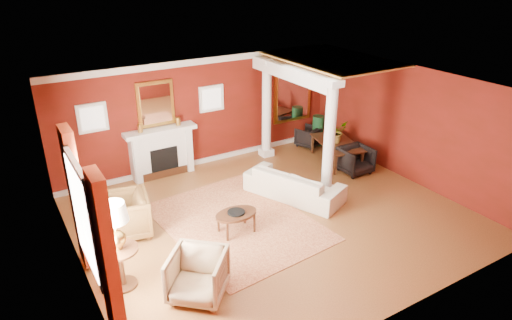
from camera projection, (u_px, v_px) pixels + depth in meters
ground at (274, 217)px, 10.04m from camera, size 8.00×8.00×0.00m
room_shell at (276, 131)px, 9.22m from camera, size 8.04×7.04×2.92m
fireplace at (162, 152)px, 11.76m from camera, size 1.85×0.42×1.29m
overmantel_mirror at (156, 104)px, 11.35m from camera, size 0.95×0.07×1.15m
flank_window_left at (92, 118)px, 10.67m from camera, size 0.70×0.07×0.70m
flank_window_right at (212, 98)px, 12.14m from camera, size 0.70×0.07×0.70m
left_window at (89, 223)px, 7.15m from camera, size 0.21×2.55×2.60m
column_front at (329, 138)px, 10.50m from camera, size 0.36×0.36×2.80m
column_back at (267, 108)px, 12.61m from camera, size 0.36×0.36×2.80m
header_beam at (291, 73)px, 11.27m from camera, size 0.30×3.20×0.32m
amber_ceiling at (332, 59)px, 11.59m from camera, size 2.30×3.40×0.04m
dining_mirror at (293, 94)px, 13.48m from camera, size 1.30×0.07×1.70m
chandelier at (330, 82)px, 11.91m from camera, size 0.60×0.62×0.75m
crown_trim at (201, 61)px, 11.60m from camera, size 8.00×0.08×0.16m
base_trim at (206, 160)px, 12.72m from camera, size 8.00×0.08×0.12m
rug at (237, 222)px, 9.85m from camera, size 3.12×3.97×0.01m
sofa at (294, 179)px, 10.72m from camera, size 1.55×2.43×0.92m
armchair_leopard at (124, 213)px, 9.23m from camera, size 1.07×1.12×0.99m
armchair_stripe at (197, 273)px, 7.54m from camera, size 1.21×1.21×0.91m
coffee_table at (236, 215)px, 9.33m from camera, size 0.90×0.90×0.46m
coffee_book at (234, 208)px, 9.28m from camera, size 0.16×0.02×0.22m
side_table at (116, 231)px, 7.50m from camera, size 0.65×0.65×1.64m
dining_table at (338, 146)px, 12.58m from camera, size 1.00×1.78×0.94m
dining_chair_near at (356, 159)px, 11.98m from camera, size 0.78×0.73×0.78m
dining_chair_far at (309, 136)px, 13.71m from camera, size 0.81×0.79×0.66m
green_urn at (318, 133)px, 13.79m from camera, size 0.39×0.39×0.93m
potted_plant at (337, 122)px, 12.31m from camera, size 0.60×0.65×0.48m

